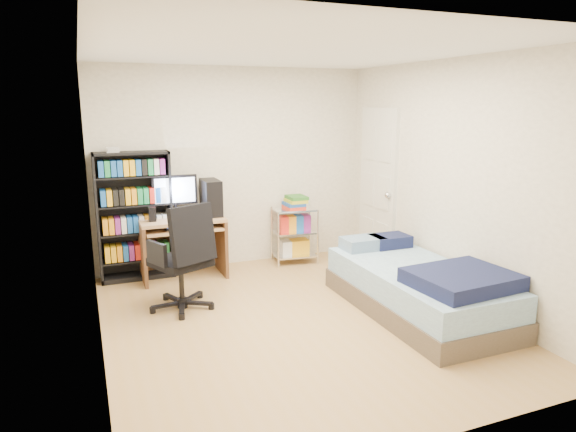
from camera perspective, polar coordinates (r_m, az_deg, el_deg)
name	(u,v)px	position (r m, az deg, el deg)	size (l,w,h in m)	color
room	(295,193)	(4.70, 0.79, 2.62)	(3.58, 4.08, 2.58)	#A98354
media_shelf	(135,215)	(6.26, -16.68, 0.13)	(0.85, 0.28, 1.57)	black
computer_desk	(189,222)	(6.24, -10.91, -0.68)	(0.97, 0.56, 1.23)	tan
office_chair	(184,276)	(5.30, -11.50, -6.56)	(0.86, 0.86, 1.10)	black
wire_cart	(295,219)	(6.67, 0.73, -0.34)	(0.59, 0.46, 0.89)	silver
bed	(419,288)	(5.31, 14.34, -7.72)	(1.02, 2.05, 0.58)	brown
door	(378,187)	(6.71, 9.96, 3.20)	(0.12, 0.80, 2.00)	silver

